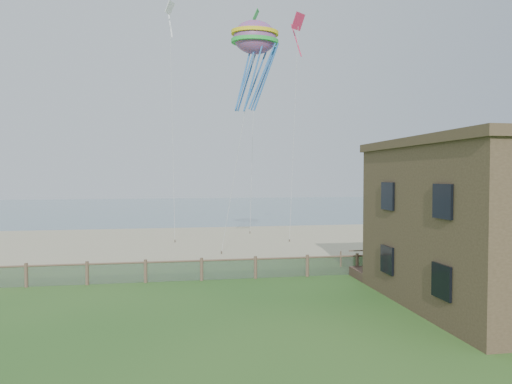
% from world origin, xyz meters
% --- Properties ---
extents(ground, '(160.00, 160.00, 0.00)m').
position_xyz_m(ground, '(0.00, 0.00, 0.00)').
color(ground, '#25581E').
rests_on(ground, ground).
extents(sand_beach, '(72.00, 20.00, 0.02)m').
position_xyz_m(sand_beach, '(0.00, 22.00, 0.00)').
color(sand_beach, '#BEB389').
rests_on(sand_beach, ground).
extents(ocean, '(160.00, 68.00, 0.02)m').
position_xyz_m(ocean, '(0.00, 66.00, 0.00)').
color(ocean, slate).
rests_on(ocean, ground).
extents(chainlink_fence, '(36.20, 0.20, 1.25)m').
position_xyz_m(chainlink_fence, '(0.00, 6.00, 0.55)').
color(chainlink_fence, brown).
rests_on(chainlink_fence, ground).
extents(motel_deck, '(15.00, 2.00, 0.50)m').
position_xyz_m(motel_deck, '(13.00, 5.00, 0.25)').
color(motel_deck, '#4E382D').
rests_on(motel_deck, ground).
extents(picnic_table, '(1.81, 1.51, 0.67)m').
position_xyz_m(picnic_table, '(6.75, 0.63, 0.34)').
color(picnic_table, '#4E382D').
rests_on(picnic_table, ground).
extents(octopus_kite, '(3.60, 2.87, 6.59)m').
position_xyz_m(octopus_kite, '(0.85, 11.28, 13.29)').
color(octopus_kite, '#FF3528').
extents(kite_white, '(1.82, 1.59, 2.25)m').
position_xyz_m(kite_white, '(-4.80, 16.78, 17.97)').
color(kite_white, white).
extents(kite_red, '(2.07, 2.20, 2.80)m').
position_xyz_m(kite_red, '(4.97, 15.56, 16.93)').
color(kite_red, '#DD2751').
extents(kite_green, '(1.88, 1.53, 2.42)m').
position_xyz_m(kite_green, '(2.68, 21.63, 19.45)').
color(kite_green, green).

